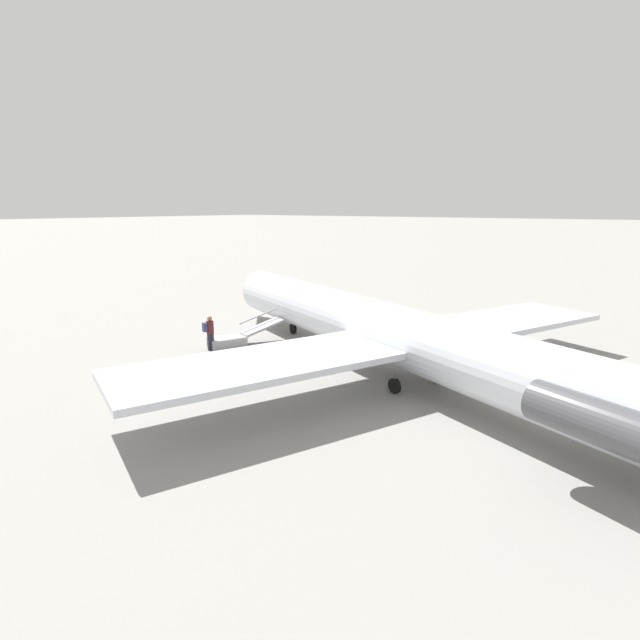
# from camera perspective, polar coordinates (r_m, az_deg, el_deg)

# --- Properties ---
(ground_plane) EXTENTS (600.00, 600.00, 0.00)m
(ground_plane) POSITION_cam_1_polar(r_m,az_deg,el_deg) (21.97, 6.67, -5.85)
(ground_plane) COLOR gray
(airplane_main) EXTENTS (28.36, 22.25, 6.37)m
(airplane_main) POSITION_cam_1_polar(r_m,az_deg,el_deg) (20.76, 8.34, -1.53)
(airplane_main) COLOR silver
(airplane_main) RESTS_ON ground
(boarding_stairs) EXTENTS (2.45, 4.10, 1.62)m
(boarding_stairs) POSITION_cam_1_polar(r_m,az_deg,el_deg) (26.04, -9.75, -2.12)
(boarding_stairs) COLOR #99999E
(boarding_stairs) RESTS_ON ground
(passenger) EXTENTS (0.45, 0.57, 1.74)m
(passenger) POSITION_cam_1_polar(r_m,az_deg,el_deg) (25.28, -12.52, -1.20)
(passenger) COLOR #23232D
(passenger) RESTS_ON ground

